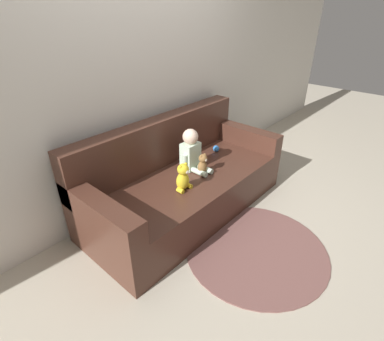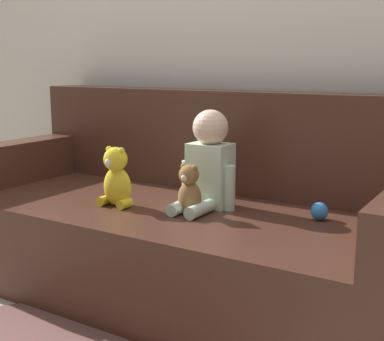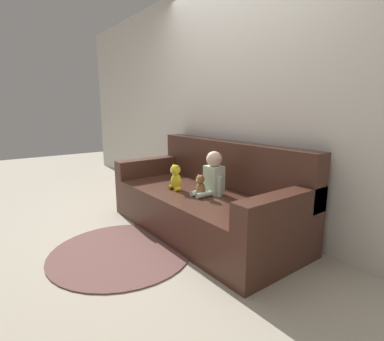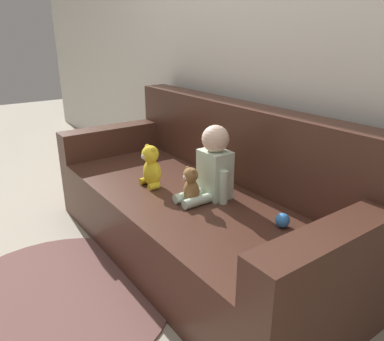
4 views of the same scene
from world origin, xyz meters
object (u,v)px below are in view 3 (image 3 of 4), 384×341
object	(u,v)px
plush_toy_side	(176,178)
toy_ball	(253,201)
couch	(206,201)
teddy_bear_brown	(201,186)
person_baby	(213,175)

from	to	relation	value
plush_toy_side	toy_ball	size ratio (longest dim) A/B	3.69
plush_toy_side	couch	bearing A→B (deg)	45.23
couch	teddy_bear_brown	xyz separation A→B (m)	(0.11, -0.16, 0.21)
couch	person_baby	xyz separation A→B (m)	(0.12, -0.02, 0.29)
teddy_bear_brown	plush_toy_side	bearing A→B (deg)	-170.56
toy_ball	plush_toy_side	bearing A→B (deg)	-162.51
teddy_bear_brown	toy_ball	distance (m)	0.51
teddy_bear_brown	toy_ball	xyz separation A→B (m)	(0.47, 0.20, -0.07)
couch	teddy_bear_brown	world-z (taller)	couch
couch	plush_toy_side	size ratio (longest dim) A/B	8.10
teddy_bear_brown	toy_ball	world-z (taller)	teddy_bear_brown
couch	toy_ball	size ratio (longest dim) A/B	29.88
couch	person_baby	world-z (taller)	couch
toy_ball	person_baby	bearing A→B (deg)	-173.42
couch	person_baby	bearing A→B (deg)	-8.10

